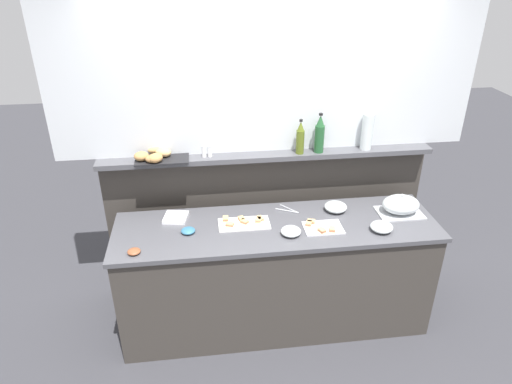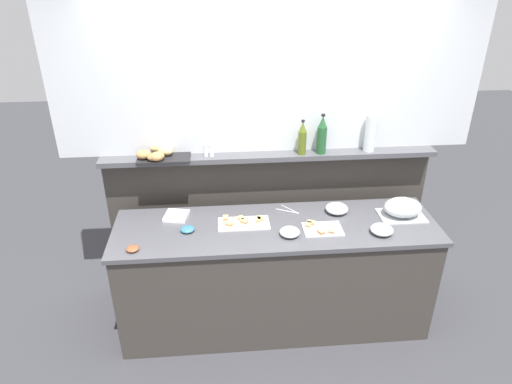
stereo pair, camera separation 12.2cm
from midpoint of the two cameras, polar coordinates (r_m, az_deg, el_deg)
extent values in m
plane|color=#38383D|center=(4.44, 2.09, -10.21)|extent=(12.00, 12.00, 0.00)
cube|color=#3D3833|center=(3.70, 3.33, -10.48)|extent=(2.36, 0.63, 0.89)
cube|color=#4C4C51|center=(3.43, 3.54, -4.42)|extent=(2.40, 0.67, 0.03)
cube|color=#3D3833|center=(4.01, 2.38, -3.76)|extent=(2.64, 0.08, 1.27)
cube|color=#4C4C51|center=(3.67, 2.68, 4.61)|extent=(2.64, 0.22, 0.04)
cube|color=silver|center=(3.53, 2.77, 15.03)|extent=(3.24, 0.08, 1.29)
cube|color=silver|center=(3.41, 9.22, -4.55)|extent=(0.28, 0.20, 0.01)
cube|color=tan|center=(3.42, 7.48, -4.12)|extent=(0.06, 0.07, 0.01)
cube|color=#B24738|center=(3.42, 7.49, -4.00)|extent=(0.06, 0.07, 0.01)
cube|color=tan|center=(3.41, 7.50, -3.89)|extent=(0.06, 0.07, 0.01)
cube|color=tan|center=(3.45, 7.80, -3.89)|extent=(0.07, 0.05, 0.01)
cube|color=#B24738|center=(3.44, 7.80, -3.78)|extent=(0.07, 0.05, 0.01)
cube|color=tan|center=(3.44, 7.81, -3.67)|extent=(0.07, 0.05, 0.01)
cube|color=tan|center=(3.35, 9.04, -4.99)|extent=(0.06, 0.07, 0.01)
cube|color=#B24738|center=(3.35, 9.05, -4.87)|extent=(0.06, 0.07, 0.01)
cube|color=tan|center=(3.34, 9.06, -4.76)|extent=(0.06, 0.07, 0.01)
cube|color=tan|center=(3.37, 10.33, -4.86)|extent=(0.05, 0.07, 0.01)
cube|color=#B24738|center=(3.37, 10.34, -4.74)|extent=(0.05, 0.07, 0.01)
cube|color=tan|center=(3.37, 10.35, -4.63)|extent=(0.05, 0.07, 0.01)
cube|color=white|center=(3.43, -0.50, -3.91)|extent=(0.38, 0.19, 0.01)
cube|color=tan|center=(3.40, -2.29, -4.06)|extent=(0.07, 0.06, 0.01)
cube|color=#B24738|center=(3.40, -2.29, -3.95)|extent=(0.07, 0.06, 0.01)
cube|color=tan|center=(3.40, -2.29, -3.83)|extent=(0.07, 0.06, 0.01)
cube|color=tan|center=(3.45, 1.25, -3.58)|extent=(0.05, 0.06, 0.01)
cube|color=#B24738|center=(3.44, 1.25, -3.47)|extent=(0.05, 0.06, 0.01)
cube|color=tan|center=(3.44, 1.25, -3.35)|extent=(0.05, 0.06, 0.01)
cube|color=tan|center=(3.47, 1.50, -3.41)|extent=(0.05, 0.06, 0.01)
cube|color=#B24738|center=(3.46, 1.50, -3.30)|extent=(0.05, 0.06, 0.01)
cube|color=tan|center=(3.46, 1.50, -3.19)|extent=(0.05, 0.06, 0.01)
cube|color=tan|center=(3.43, -0.46, -3.76)|extent=(0.07, 0.07, 0.01)
cube|color=#B24738|center=(3.43, -0.46, -3.64)|extent=(0.07, 0.07, 0.01)
cube|color=tan|center=(3.42, -0.46, -3.53)|extent=(0.07, 0.07, 0.01)
cube|color=tan|center=(3.48, -2.77, -3.34)|extent=(0.04, 0.06, 0.01)
cube|color=#B24738|center=(3.47, -2.78, -3.23)|extent=(0.04, 0.06, 0.01)
cube|color=tan|center=(3.47, -2.78, -3.12)|extent=(0.04, 0.06, 0.01)
cube|color=tan|center=(3.46, -0.81, -3.43)|extent=(0.05, 0.06, 0.01)
cube|color=#B24738|center=(3.46, -0.81, -3.32)|extent=(0.05, 0.06, 0.01)
cube|color=tan|center=(3.46, -0.81, -3.20)|extent=(0.05, 0.06, 0.01)
cube|color=#B7BABF|center=(3.72, 18.37, -2.81)|extent=(0.34, 0.24, 0.01)
ellipsoid|color=silver|center=(3.68, 18.54, -1.81)|extent=(0.29, 0.23, 0.14)
sphere|color=#B7BABF|center=(3.65, 18.72, -0.74)|extent=(0.02, 0.02, 0.02)
ellipsoid|color=silver|center=(3.45, 16.22, -4.47)|extent=(0.16, 0.16, 0.07)
ellipsoid|color=#F28C4C|center=(3.46, 16.20, -4.64)|extent=(0.13, 0.13, 0.04)
ellipsoid|color=silver|center=(3.63, 10.87, -2.01)|extent=(0.17, 0.17, 0.07)
ellipsoid|color=#F28C4C|center=(3.64, 10.85, -2.18)|extent=(0.14, 0.14, 0.04)
ellipsoid|color=silver|center=(3.31, 5.24, -4.94)|extent=(0.14, 0.14, 0.06)
ellipsoid|color=#E5CC66|center=(3.31, 5.23, -5.09)|extent=(0.11, 0.11, 0.03)
ellipsoid|color=teal|center=(3.37, -7.41, -4.57)|extent=(0.10, 0.10, 0.04)
ellipsoid|color=brown|center=(3.24, -13.92, -6.79)|extent=(0.09, 0.09, 0.03)
cylinder|color=#B7BABF|center=(3.60, 4.84, -2.39)|extent=(0.17, 0.09, 0.01)
cylinder|color=#B7BABF|center=(3.63, 5.13, -2.15)|extent=(0.12, 0.15, 0.01)
sphere|color=#B7BABF|center=(3.58, 6.21, -2.66)|extent=(0.01, 0.01, 0.01)
cube|color=white|center=(3.56, -8.81, -2.92)|extent=(0.20, 0.20, 0.03)
cylinder|color=#23562D|center=(3.65, 9.03, 6.35)|extent=(0.08, 0.08, 0.22)
cone|color=#23562D|center=(3.60, 9.21, 8.57)|extent=(0.06, 0.06, 0.08)
cylinder|color=black|center=(3.58, 9.27, 9.33)|extent=(0.03, 0.03, 0.02)
cylinder|color=#56661E|center=(3.61, 6.66, 6.05)|extent=(0.06, 0.06, 0.19)
cone|color=#56661E|center=(3.57, 6.77, 7.99)|extent=(0.05, 0.05, 0.07)
cylinder|color=black|center=(3.55, 6.81, 8.66)|extent=(0.03, 0.03, 0.02)
cylinder|color=white|center=(3.59, -5.23, 4.98)|extent=(0.03, 0.03, 0.08)
cylinder|color=#B7BABF|center=(3.57, -5.26, 5.62)|extent=(0.03, 0.03, 0.01)
cylinder|color=white|center=(3.59, -4.52, 5.01)|extent=(0.03, 0.03, 0.08)
cylinder|color=#B7BABF|center=(3.57, -4.55, 5.65)|extent=(0.03, 0.03, 0.01)
cube|color=black|center=(3.62, -10.28, 4.31)|extent=(0.40, 0.26, 0.02)
ellipsoid|color=#B7844C|center=(3.52, -11.10, 4.33)|extent=(0.15, 0.14, 0.07)
ellipsoid|color=tan|center=(3.69, -10.86, 5.41)|extent=(0.17, 0.14, 0.07)
ellipsoid|color=#B7844C|center=(3.58, -12.75, 4.54)|extent=(0.13, 0.12, 0.07)
ellipsoid|color=#AD7A47|center=(3.53, -11.41, 4.28)|extent=(0.14, 0.12, 0.06)
ellipsoid|color=tan|center=(3.61, -10.16, 5.01)|extent=(0.15, 0.14, 0.07)
cylinder|color=silver|center=(3.76, 14.82, 7.01)|extent=(0.09, 0.09, 0.29)
camera|label=1|loc=(0.06, -88.97, 0.54)|focal=32.48mm
camera|label=2|loc=(0.06, 91.03, -0.54)|focal=32.48mm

